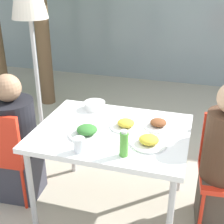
{
  "coord_description": "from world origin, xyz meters",
  "views": [
    {
      "loc": [
        0.59,
        -1.98,
        1.86
      ],
      "look_at": [
        0.0,
        0.0,
        0.89
      ],
      "focal_mm": 50.0,
      "sensor_mm": 36.0,
      "label": 1
    }
  ],
  "objects_px": {
    "drinking_cup": "(79,145)",
    "salad_bowl": "(95,105)",
    "chair_left": "(5,149)",
    "person_left": "(16,143)",
    "person_right": "(223,161)",
    "bottle": "(124,144)"
  },
  "relations": [
    {
      "from": "chair_left",
      "to": "bottle",
      "type": "height_order",
      "value": "bottle"
    },
    {
      "from": "chair_left",
      "to": "person_right",
      "type": "relative_size",
      "value": 0.73
    },
    {
      "from": "salad_bowl",
      "to": "person_left",
      "type": "bearing_deg",
      "value": -145.62
    },
    {
      "from": "chair_left",
      "to": "bottle",
      "type": "bearing_deg",
      "value": -13.34
    },
    {
      "from": "person_left",
      "to": "chair_left",
      "type": "bearing_deg",
      "value": -121.9
    },
    {
      "from": "person_left",
      "to": "bottle",
      "type": "relative_size",
      "value": 6.07
    },
    {
      "from": "chair_left",
      "to": "person_left",
      "type": "distance_m",
      "value": 0.1
    },
    {
      "from": "person_left",
      "to": "person_right",
      "type": "height_order",
      "value": "person_right"
    },
    {
      "from": "chair_left",
      "to": "person_right",
      "type": "height_order",
      "value": "person_right"
    },
    {
      "from": "drinking_cup",
      "to": "salad_bowl",
      "type": "height_order",
      "value": "drinking_cup"
    },
    {
      "from": "person_left",
      "to": "bottle",
      "type": "height_order",
      "value": "person_left"
    },
    {
      "from": "person_right",
      "to": "salad_bowl",
      "type": "relative_size",
      "value": 6.53
    },
    {
      "from": "chair_left",
      "to": "drinking_cup",
      "type": "bearing_deg",
      "value": -19.34
    },
    {
      "from": "person_right",
      "to": "bottle",
      "type": "height_order",
      "value": "person_right"
    },
    {
      "from": "person_left",
      "to": "bottle",
      "type": "xyz_separation_m",
      "value": [
        0.99,
        -0.25,
        0.31
      ]
    },
    {
      "from": "chair_left",
      "to": "person_right",
      "type": "bearing_deg",
      "value": 3.14
    },
    {
      "from": "chair_left",
      "to": "salad_bowl",
      "type": "relative_size",
      "value": 4.77
    },
    {
      "from": "person_left",
      "to": "salad_bowl",
      "type": "relative_size",
      "value": 6.22
    },
    {
      "from": "person_right",
      "to": "chair_left",
      "type": "bearing_deg",
      "value": 2.25
    },
    {
      "from": "person_right",
      "to": "drinking_cup",
      "type": "xyz_separation_m",
      "value": [
        -0.94,
        -0.42,
        0.22
      ]
    },
    {
      "from": "person_right",
      "to": "bottle",
      "type": "distance_m",
      "value": 0.8
    },
    {
      "from": "bottle",
      "to": "salad_bowl",
      "type": "relative_size",
      "value": 1.02
    }
  ]
}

